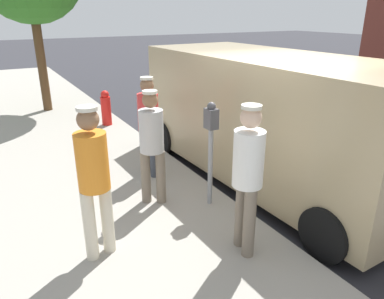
% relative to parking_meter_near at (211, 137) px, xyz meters
% --- Properties ---
extents(ground_plane, '(80.00, 80.00, 0.00)m').
position_rel_parking_meter_near_xyz_m(ground_plane, '(-1.35, -0.03, -1.18)').
color(ground_plane, '#2D2D33').
extents(sidewalk_slab, '(5.00, 32.00, 0.15)m').
position_rel_parking_meter_near_xyz_m(sidewalk_slab, '(2.15, -0.03, -1.11)').
color(sidewalk_slab, '#9E998E').
rests_on(sidewalk_slab, ground).
extents(parking_meter_near, '(0.14, 0.18, 1.52)m').
position_rel_parking_meter_near_xyz_m(parking_meter_near, '(0.00, 0.00, 0.00)').
color(parking_meter_near, gray).
rests_on(parking_meter_near, sidewalk_slab).
extents(pedestrian_in_gray, '(0.34, 0.34, 1.67)m').
position_rel_parking_meter_near_xyz_m(pedestrian_in_gray, '(0.69, -0.45, -0.08)').
color(pedestrian_in_gray, '#726656').
rests_on(pedestrian_in_gray, sidewalk_slab).
extents(pedestrian_in_white, '(0.34, 0.35, 1.76)m').
position_rel_parking_meter_near_xyz_m(pedestrian_in_white, '(0.25, 1.14, -0.02)').
color(pedestrian_in_white, '#726656').
rests_on(pedestrian_in_white, sidewalk_slab).
extents(pedestrian_in_orange, '(0.35, 0.34, 1.76)m').
position_rel_parking_meter_near_xyz_m(pedestrian_in_orange, '(1.74, 0.40, -0.01)').
color(pedestrian_in_orange, beige).
rests_on(pedestrian_in_orange, sidewalk_slab).
extents(pedestrian_in_red, '(0.34, 0.35, 1.68)m').
position_rel_parking_meter_near_xyz_m(pedestrian_in_red, '(0.35, -1.36, -0.07)').
color(pedestrian_in_red, '#383D47').
rests_on(pedestrian_in_red, sidewalk_slab).
extents(parked_van, '(2.28, 5.26, 2.15)m').
position_rel_parking_meter_near_xyz_m(parked_van, '(-1.50, -0.50, -0.03)').
color(parked_van, tan).
rests_on(parked_van, ground).
extents(fire_hydrant, '(0.24, 0.24, 0.86)m').
position_rel_parking_meter_near_xyz_m(fire_hydrant, '(0.10, -4.64, -0.61)').
color(fire_hydrant, red).
rests_on(fire_hydrant, sidewalk_slab).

